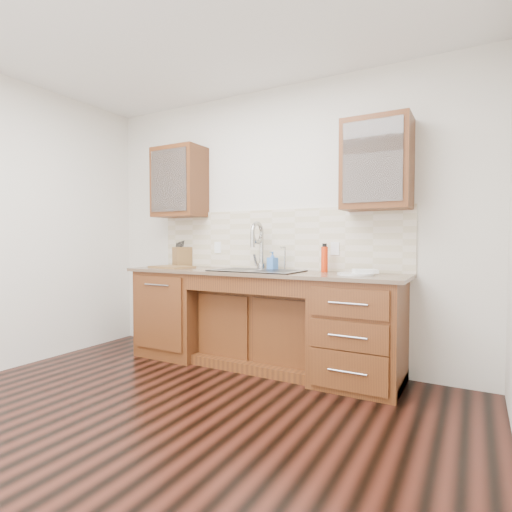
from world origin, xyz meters
The scene contains 24 objects.
ground centered at (0.00, 0.00, -0.05)m, with size 4.00×3.50×0.10m, color black.
wall_back centered at (0.00, 1.80, 1.35)m, with size 4.00×0.10×2.70m, color silver.
base_cabinet_left centered at (-0.95, 1.44, 0.44)m, with size 0.70×0.62×0.88m, color #593014.
base_cabinet_center centered at (0.00, 1.53, 0.35)m, with size 1.20×0.44×0.70m, color #593014.
base_cabinet_right centered at (0.95, 1.44, 0.44)m, with size 0.70×0.62×0.88m, color #593014.
countertop centered at (0.00, 1.43, 0.90)m, with size 2.70×0.65×0.03m, color #84705B.
backsplash centered at (0.00, 1.74, 1.21)m, with size 2.70×0.02×0.59m, color beige.
sink centered at (0.00, 1.41, 0.83)m, with size 0.84×0.46×0.19m, color #9E9EA5.
faucet centered at (-0.07, 1.64, 1.11)m, with size 0.04×0.04×0.40m, color #999993.
filter_tap centered at (0.18, 1.65, 1.03)m, with size 0.02×0.02×0.24m, color #999993.
upper_cabinet_left centered at (-1.05, 1.58, 1.83)m, with size 0.55×0.34×0.75m, color #593014.
upper_cabinet_right centered at (1.05, 1.58, 1.83)m, with size 0.55×0.34×0.75m, color #593014.
outlet_left centered at (-0.65, 1.73, 1.12)m, with size 0.08×0.01×0.12m, color white.
outlet_right centered at (0.65, 1.73, 1.12)m, with size 0.08×0.01×0.12m, color white.
soap_bottle centered at (0.08, 1.59, 1.00)m, with size 0.08×0.08×0.18m, color #3A72C5.
water_bottle centered at (0.60, 1.59, 1.02)m, with size 0.06×0.06×0.23m, color red.
plate centered at (0.92, 1.43, 0.92)m, with size 0.29×0.29×0.02m, color silver.
dish_towel centered at (0.99, 1.48, 0.94)m, with size 0.19×0.14×0.03m, color white.
knife_block centered at (-1.08, 1.66, 1.02)m, with size 0.12×0.19×0.21m, color #9B6231.
cutting_board centered at (-0.98, 1.37, 0.92)m, with size 0.42×0.29×0.02m, color brown.
cup_left_a centered at (-1.16, 1.58, 1.78)m, with size 0.13×0.13×0.10m, color white.
cup_left_b centered at (-0.96, 1.58, 1.78)m, with size 0.11×0.11×0.10m, color silver.
cup_right_a centered at (0.91, 1.58, 1.78)m, with size 0.13×0.13×0.10m, color white.
cup_right_b centered at (1.10, 1.58, 1.77)m, with size 0.09×0.09×0.08m, color white.
Camera 1 is at (1.79, -1.83, 1.19)m, focal length 28.00 mm.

